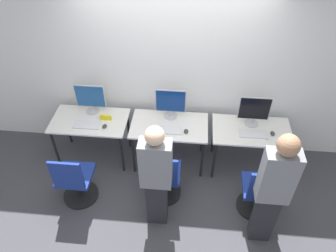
# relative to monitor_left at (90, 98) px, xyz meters

# --- Properties ---
(ground_plane) EXTENTS (20.00, 20.00, 0.00)m
(ground_plane) POSITION_rel_monitor_left_xyz_m (1.15, -0.51, -0.97)
(ground_plane) COLOR #3D3D42
(wall_back) EXTENTS (12.00, 0.05, 2.80)m
(wall_back) POSITION_rel_monitor_left_xyz_m (1.15, 0.24, 0.43)
(wall_back) COLOR silver
(wall_back) RESTS_ON ground_plane
(desk_left) EXTENTS (1.08, 0.63, 0.73)m
(desk_left) POSITION_rel_monitor_left_xyz_m (0.00, -0.20, -0.33)
(desk_left) COLOR silver
(desk_left) RESTS_ON ground_plane
(monitor_left) EXTENTS (0.43, 0.20, 0.46)m
(monitor_left) POSITION_rel_monitor_left_xyz_m (0.00, 0.00, 0.00)
(monitor_left) COLOR #B2B2B7
(monitor_left) RESTS_ON desk_left
(keyboard_left) EXTENTS (0.38, 0.17, 0.02)m
(keyboard_left) POSITION_rel_monitor_left_xyz_m (0.00, -0.31, -0.23)
(keyboard_left) COLOR silver
(keyboard_left) RESTS_ON desk_left
(mouse_left) EXTENTS (0.06, 0.09, 0.03)m
(mouse_left) POSITION_rel_monitor_left_xyz_m (0.26, -0.33, -0.22)
(mouse_left) COLOR #333333
(mouse_left) RESTS_ON desk_left
(office_chair_left) EXTENTS (0.48, 0.48, 0.90)m
(office_chair_left) POSITION_rel_monitor_left_xyz_m (-0.02, -1.03, -0.60)
(office_chair_left) COLOR black
(office_chair_left) RESTS_ON ground_plane
(desk_center) EXTENTS (1.08, 0.63, 0.73)m
(desk_center) POSITION_rel_monitor_left_xyz_m (1.15, -0.20, -0.33)
(desk_center) COLOR silver
(desk_center) RESTS_ON ground_plane
(monitor_center) EXTENTS (0.43, 0.20, 0.46)m
(monitor_center) POSITION_rel_monitor_left_xyz_m (1.15, -0.00, 0.00)
(monitor_center) COLOR #B2B2B7
(monitor_center) RESTS_ON desk_center
(keyboard_center) EXTENTS (0.38, 0.17, 0.02)m
(keyboard_center) POSITION_rel_monitor_left_xyz_m (1.15, -0.31, -0.23)
(keyboard_center) COLOR silver
(keyboard_center) RESTS_ON desk_center
(mouse_center) EXTENTS (0.06, 0.09, 0.03)m
(mouse_center) POSITION_rel_monitor_left_xyz_m (1.39, -0.32, -0.22)
(mouse_center) COLOR #333333
(mouse_center) RESTS_ON desk_center
(office_chair_center) EXTENTS (0.48, 0.48, 0.90)m
(office_chair_center) POSITION_rel_monitor_left_xyz_m (1.13, -0.87, -0.60)
(office_chair_center) COLOR black
(office_chair_center) RESTS_ON ground_plane
(person_center) EXTENTS (0.36, 0.21, 1.61)m
(person_center) POSITION_rel_monitor_left_xyz_m (1.09, -1.24, -0.10)
(person_center) COLOR #232328
(person_center) RESTS_ON ground_plane
(desk_right) EXTENTS (1.08, 0.63, 0.73)m
(desk_right) POSITION_rel_monitor_left_xyz_m (2.30, -0.20, -0.33)
(desk_right) COLOR silver
(desk_right) RESTS_ON ground_plane
(monitor_right) EXTENTS (0.43, 0.20, 0.46)m
(monitor_right) POSITION_rel_monitor_left_xyz_m (2.30, -0.06, 0.00)
(monitor_right) COLOR #B2B2B7
(monitor_right) RESTS_ON desk_right
(keyboard_right) EXTENTS (0.38, 0.17, 0.02)m
(keyboard_right) POSITION_rel_monitor_left_xyz_m (2.30, -0.28, -0.23)
(keyboard_right) COLOR silver
(keyboard_right) RESTS_ON desk_right
(mouse_right) EXTENTS (0.06, 0.09, 0.03)m
(mouse_right) POSITION_rel_monitor_left_xyz_m (2.57, -0.26, -0.22)
(mouse_right) COLOR #333333
(mouse_right) RESTS_ON desk_right
(office_chair_right) EXTENTS (0.48, 0.48, 0.90)m
(office_chair_right) POSITION_rel_monitor_left_xyz_m (2.37, -0.99, -0.60)
(office_chair_right) COLOR black
(office_chair_right) RESTS_ON ground_plane
(person_right) EXTENTS (0.36, 0.23, 1.72)m
(person_right) POSITION_rel_monitor_left_xyz_m (2.38, -1.35, -0.02)
(person_right) COLOR #232328
(person_right) RESTS_ON ground_plane
(placard_left) EXTENTS (0.16, 0.03, 0.08)m
(placard_left) POSITION_rel_monitor_left_xyz_m (0.24, -0.17, -0.20)
(placard_left) COLOR yellow
(placard_left) RESTS_ON desk_left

